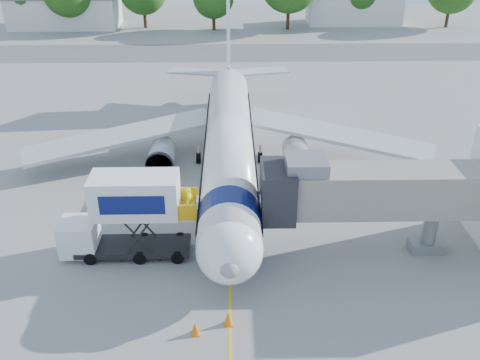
{
  "coord_description": "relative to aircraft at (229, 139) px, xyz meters",
  "views": [
    {
      "loc": [
        0.11,
        -34.72,
        19.94
      ],
      "look_at": [
        0.72,
        -3.25,
        3.2
      ],
      "focal_mm": 40.0,
      "sensor_mm": 36.0,
      "label": 1
    }
  ],
  "objects": [
    {
      "name": "ground",
      "position": [
        0.0,
        -4.12,
        -2.95
      ],
      "size": [
        160.0,
        160.0,
        0.0
      ],
      "primitive_type": "plane",
      "color": "gray",
      "rests_on": "ground"
    },
    {
      "name": "aircraft",
      "position": [
        0.0,
        0.0,
        0.0
      ],
      "size": [
        34.17,
        37.73,
        11.35
      ],
      "color": "white",
      "rests_on": "ground"
    },
    {
      "name": "catering_hiloader",
      "position": [
        -6.27,
        -11.12,
        -0.19
      ],
      "size": [
        8.5,
        2.44,
        5.5
      ],
      "color": "black",
      "rests_on": "ground"
    },
    {
      "name": "jet_bridge",
      "position": [
        7.99,
        -11.12,
        1.39
      ],
      "size": [
        13.9,
        3.2,
        6.6
      ],
      "color": "gray",
      "rests_on": "ground"
    },
    {
      "name": "outbuilding_right",
      "position": [
        22.0,
        57.88,
        -0.29
      ],
      "size": [
        16.4,
        7.4,
        5.3
      ],
      "color": "silver",
      "rests_on": "ground"
    },
    {
      "name": "taxiway_strip",
      "position": [
        0.0,
        37.88,
        -2.94
      ],
      "size": [
        120.0,
        10.0,
        0.01
      ],
      "primitive_type": "cube",
      "color": "#59595B",
      "rests_on": "ground"
    },
    {
      "name": "safety_cone_b",
      "position": [
        -0.08,
        -17.55,
        -2.56
      ],
      "size": [
        0.51,
        0.51,
        0.8
      ],
      "color": "orange",
      "rests_on": "ground"
    },
    {
      "name": "safety_cone_a",
      "position": [
        -1.78,
        -18.22,
        -2.56
      ],
      "size": [
        0.5,
        0.5,
        0.8
      ],
      "color": "orange",
      "rests_on": "ground"
    },
    {
      "name": "outbuilding_left",
      "position": [
        -28.0,
        55.88,
        -0.29
      ],
      "size": [
        18.4,
        8.4,
        5.3
      ],
      "color": "silver",
      "rests_on": "ground"
    },
    {
      "name": "guidance_line",
      "position": [
        0.0,
        -4.12,
        -2.94
      ],
      "size": [
        0.15,
        70.0,
        0.01
      ],
      "primitive_type": "cube",
      "color": "yellow",
      "rests_on": "ground"
    }
  ]
}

